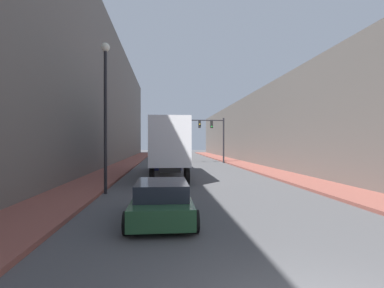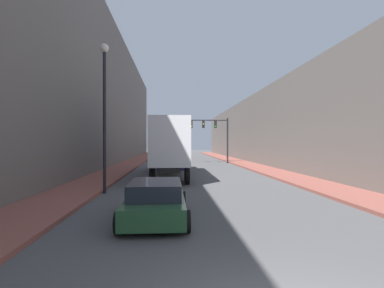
{
  "view_description": "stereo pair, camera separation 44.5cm",
  "coord_description": "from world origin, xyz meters",
  "px_view_note": "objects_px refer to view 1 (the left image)",
  "views": [
    {
      "loc": [
        -2.22,
        -3.63,
        2.53
      ],
      "look_at": [
        -0.58,
        14.27,
        2.45
      ],
      "focal_mm": 28.0,
      "sensor_mm": 36.0,
      "label": 1
    },
    {
      "loc": [
        -1.78,
        -3.67,
        2.53
      ],
      "look_at": [
        -0.58,
        14.27,
        2.45
      ],
      "focal_mm": 28.0,
      "sensor_mm": 36.0,
      "label": 2
    }
  ],
  "objects_px": {
    "semi_truck": "(168,146)",
    "traffic_signal_gantry": "(210,131)",
    "street_lamp": "(105,98)",
    "sedan_car": "(162,201)"
  },
  "relations": [
    {
      "from": "semi_truck",
      "to": "traffic_signal_gantry",
      "type": "xyz_separation_m",
      "value": [
        5.34,
        13.7,
        1.73
      ]
    },
    {
      "from": "semi_truck",
      "to": "street_lamp",
      "type": "relative_size",
      "value": 1.72
    },
    {
      "from": "sedan_car",
      "to": "traffic_signal_gantry",
      "type": "distance_m",
      "value": 27.78
    },
    {
      "from": "semi_truck",
      "to": "street_lamp",
      "type": "height_order",
      "value": "street_lamp"
    },
    {
      "from": "sedan_car",
      "to": "semi_truck",
      "type": "bearing_deg",
      "value": 88.32
    },
    {
      "from": "traffic_signal_gantry",
      "to": "sedan_car",
      "type": "bearing_deg",
      "value": -101.98
    },
    {
      "from": "sedan_car",
      "to": "street_lamp",
      "type": "distance_m",
      "value": 7.21
    },
    {
      "from": "semi_truck",
      "to": "traffic_signal_gantry",
      "type": "distance_m",
      "value": 14.8
    },
    {
      "from": "street_lamp",
      "to": "semi_truck",
      "type": "bearing_deg",
      "value": 68.25
    },
    {
      "from": "sedan_car",
      "to": "street_lamp",
      "type": "xyz_separation_m",
      "value": [
        -2.83,
        5.2,
        4.12
      ]
    }
  ]
}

